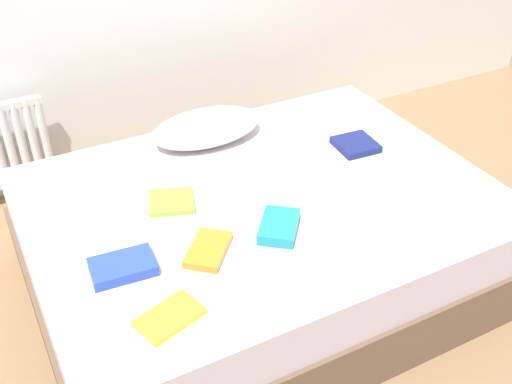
% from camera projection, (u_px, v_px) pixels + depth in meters
% --- Properties ---
extents(ground_plane, '(8.00, 8.00, 0.00)m').
position_uv_depth(ground_plane, '(261.00, 280.00, 2.92)').
color(ground_plane, '#93704C').
extents(bed, '(2.00, 1.50, 0.50)m').
position_uv_depth(bed, '(261.00, 240.00, 2.78)').
color(bed, brown).
rests_on(bed, ground).
extents(pillow, '(0.55, 0.30, 0.15)m').
position_uv_depth(pillow, '(206.00, 127.00, 2.97)').
color(pillow, white).
rests_on(pillow, bed).
extents(textbook_navy, '(0.20, 0.20, 0.03)m').
position_uv_depth(textbook_navy, '(356.00, 145.00, 2.94)').
color(textbook_navy, navy).
rests_on(textbook_navy, bed).
extents(textbook_teal, '(0.24, 0.25, 0.05)m').
position_uv_depth(textbook_teal, '(279.00, 226.00, 2.41)').
color(textbook_teal, teal).
rests_on(textbook_teal, bed).
extents(textbook_white, '(0.27, 0.24, 0.04)m').
position_uv_depth(textbook_white, '(421.00, 215.00, 2.47)').
color(textbook_white, white).
rests_on(textbook_white, bed).
extents(textbook_lime, '(0.24, 0.23, 0.02)m').
position_uv_depth(textbook_lime, '(172.00, 202.00, 2.57)').
color(textbook_lime, '#8CC638').
rests_on(textbook_lime, bed).
extents(textbook_blue, '(0.24, 0.17, 0.04)m').
position_uv_depth(textbook_blue, '(123.00, 267.00, 2.22)').
color(textbook_blue, '#2847B7').
rests_on(textbook_blue, bed).
extents(textbook_yellow, '(0.25, 0.19, 0.02)m').
position_uv_depth(textbook_yellow, '(170.00, 317.00, 2.03)').
color(textbook_yellow, yellow).
rests_on(textbook_yellow, bed).
extents(textbook_orange, '(0.24, 0.25, 0.03)m').
position_uv_depth(textbook_orange, '(208.00, 250.00, 2.31)').
color(textbook_orange, orange).
rests_on(textbook_orange, bed).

